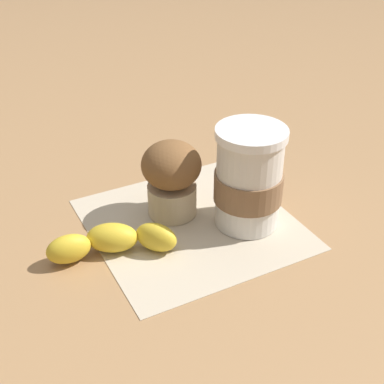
% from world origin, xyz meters
% --- Properties ---
extents(ground_plane, '(3.00, 3.00, 0.00)m').
position_xyz_m(ground_plane, '(0.00, 0.00, 0.00)').
color(ground_plane, '#A87C51').
extents(paper_napkin, '(0.26, 0.26, 0.00)m').
position_xyz_m(paper_napkin, '(0.00, 0.00, 0.00)').
color(paper_napkin, beige).
rests_on(paper_napkin, ground_plane).
extents(coffee_cup, '(0.08, 0.08, 0.12)m').
position_xyz_m(coffee_cup, '(-0.06, 0.02, 0.06)').
color(coffee_cup, silver).
rests_on(coffee_cup, paper_napkin).
extents(muffin, '(0.07, 0.07, 0.10)m').
position_xyz_m(muffin, '(0.01, -0.03, 0.05)').
color(muffin, beige).
rests_on(muffin, paper_napkin).
extents(banana, '(0.15, 0.07, 0.03)m').
position_xyz_m(banana, '(0.10, 0.02, 0.02)').
color(banana, gold).
rests_on(banana, paper_napkin).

